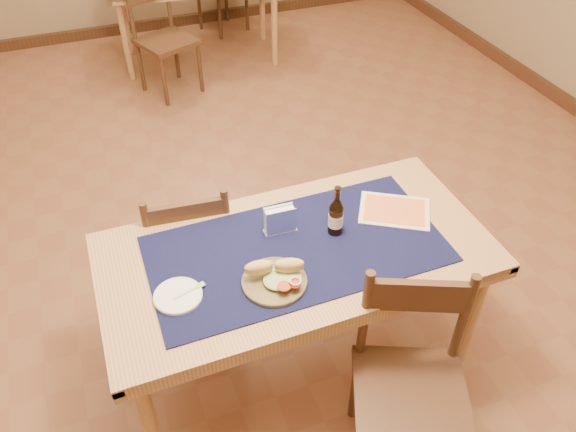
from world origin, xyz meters
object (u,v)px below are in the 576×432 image
object	(u,v)px
chair_main_far	(190,246)
sandwich_plate	(276,277)
chair_main_near	(410,384)
napkin_holder	(280,220)
beer_bottle	(336,216)
main_table	(296,263)

from	to	relation	value
chair_main_far	sandwich_plate	distance (m)	0.75
chair_main_near	napkin_holder	distance (m)	0.82
chair_main_far	sandwich_plate	bearing A→B (deg)	-70.91
beer_bottle	sandwich_plate	bearing A→B (deg)	-151.25
chair_main_far	sandwich_plate	size ratio (longest dim) A/B	3.44
chair_main_near	chair_main_far	bearing A→B (deg)	119.35
beer_bottle	napkin_holder	distance (m)	0.23
sandwich_plate	napkin_holder	world-z (taller)	napkin_holder
beer_bottle	chair_main_far	bearing A→B (deg)	140.30
sandwich_plate	napkin_holder	bearing A→B (deg)	66.90
beer_bottle	napkin_holder	size ratio (longest dim) A/B	1.68
chair_main_far	main_table	bearing A→B (deg)	-53.66
main_table	sandwich_plate	distance (m)	0.23
chair_main_near	sandwich_plate	size ratio (longest dim) A/B	3.66
chair_main_far	beer_bottle	world-z (taller)	beer_bottle
main_table	chair_main_near	size ratio (longest dim) A/B	1.73
chair_main_far	beer_bottle	xyz separation A→B (m)	(0.55, -0.46, 0.39)
main_table	napkin_holder	world-z (taller)	napkin_holder
main_table	napkin_holder	bearing A→B (deg)	101.74
main_table	chair_main_near	xyz separation A→B (m)	(0.24, -0.58, -0.19)
chair_main_far	chair_main_near	world-z (taller)	chair_main_near
main_table	beer_bottle	world-z (taller)	beer_bottle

